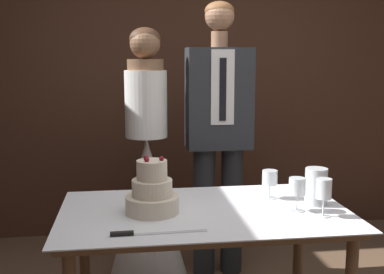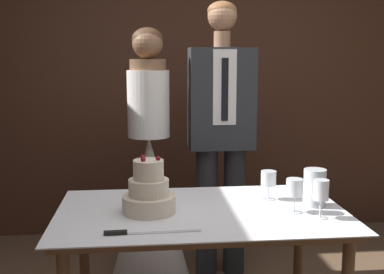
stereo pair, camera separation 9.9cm
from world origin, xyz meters
name	(u,v)px [view 2 (the right image)]	position (x,y,z in m)	size (l,w,h in m)	color
wall_back	(197,64)	(0.00, 2.14, 1.46)	(5.45, 0.12, 2.92)	#472B1E
cake_table	(201,226)	(-0.19, 0.29, 0.67)	(1.43, 0.86, 0.76)	brown
tiered_cake	(149,193)	(-0.45, 0.28, 0.86)	(0.26, 0.26, 0.28)	beige
cake_knife	(134,232)	(-0.52, -0.02, 0.76)	(0.42, 0.04, 0.02)	silver
wine_glass_near	(321,192)	(0.36, 0.11, 0.88)	(0.07, 0.07, 0.19)	silver
wine_glass_middle	(295,189)	(0.26, 0.21, 0.87)	(0.08, 0.08, 0.17)	silver
wine_glass_far	(269,179)	(0.19, 0.44, 0.87)	(0.08, 0.08, 0.15)	silver
hurricane_candle	(315,188)	(0.40, 0.30, 0.85)	(0.11, 0.11, 0.19)	silver
bride	(150,189)	(-0.43, 1.19, 0.62)	(0.54, 0.54, 1.70)	white
groom	(221,127)	(0.06, 1.19, 1.04)	(0.44, 0.25, 1.88)	#282B30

